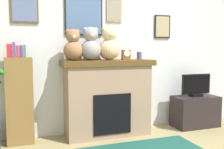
% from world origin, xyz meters
% --- Properties ---
extents(back_wall, '(5.20, 0.15, 2.60)m').
position_xyz_m(back_wall, '(-0.00, 2.00, 1.30)').
color(back_wall, silver).
rests_on(back_wall, ground_plane).
extents(fireplace, '(1.35, 0.50, 1.13)m').
position_xyz_m(fireplace, '(-0.17, 1.72, 0.57)').
color(fireplace, '#98795F').
rests_on(fireplace, ground_plane).
extents(bookshelf, '(0.35, 0.16, 1.37)m').
position_xyz_m(bookshelf, '(-1.40, 1.74, 0.63)').
color(bookshelf, brown).
rests_on(bookshelf, ground_plane).
extents(tv_stand, '(0.74, 0.40, 0.51)m').
position_xyz_m(tv_stand, '(1.35, 1.64, 0.25)').
color(tv_stand, black).
rests_on(tv_stand, ground_plane).
extents(television, '(0.54, 0.14, 0.37)m').
position_xyz_m(television, '(1.35, 1.64, 0.68)').
color(television, black).
rests_on(television, tv_stand).
extents(candle_jar, '(0.08, 0.08, 0.12)m').
position_xyz_m(candle_jar, '(0.34, 1.70, 1.19)').
color(candle_jar, '#4C517A').
rests_on(candle_jar, fireplace).
extents(mantel_clock, '(0.12, 0.09, 0.15)m').
position_xyz_m(mantel_clock, '(0.12, 1.70, 1.20)').
color(mantel_clock, brown).
rests_on(mantel_clock, fireplace).
extents(teddy_bear_cream, '(0.27, 0.27, 0.44)m').
position_xyz_m(teddy_bear_cream, '(-0.68, 1.70, 1.32)').
color(teddy_bear_cream, '#91653F').
rests_on(teddy_bear_cream, fireplace).
extents(teddy_bear_brown, '(0.29, 0.29, 0.47)m').
position_xyz_m(teddy_bear_brown, '(-0.43, 1.70, 1.34)').
color(teddy_bear_brown, gray).
rests_on(teddy_bear_brown, fireplace).
extents(teddy_bear_grey, '(0.30, 0.30, 0.49)m').
position_xyz_m(teddy_bear_grey, '(-0.15, 1.70, 1.35)').
color(teddy_bear_grey, '#D3B684').
rests_on(teddy_bear_grey, fireplace).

